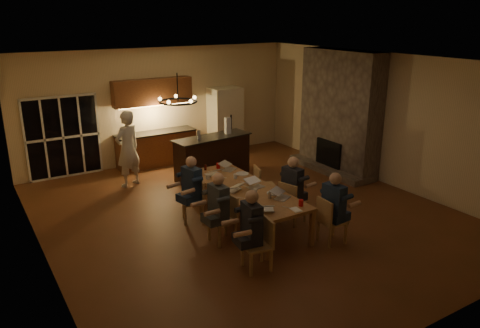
% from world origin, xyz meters
% --- Properties ---
extents(floor, '(9.00, 9.00, 0.00)m').
position_xyz_m(floor, '(0.00, 0.00, 0.00)').
color(floor, brown).
rests_on(floor, ground).
extents(back_wall, '(8.00, 0.04, 3.20)m').
position_xyz_m(back_wall, '(0.00, 4.52, 1.60)').
color(back_wall, beige).
rests_on(back_wall, ground).
extents(left_wall, '(0.04, 9.00, 3.20)m').
position_xyz_m(left_wall, '(-4.02, 0.00, 1.60)').
color(left_wall, beige).
rests_on(left_wall, ground).
extents(right_wall, '(0.04, 9.00, 3.20)m').
position_xyz_m(right_wall, '(4.02, 0.00, 1.60)').
color(right_wall, beige).
rests_on(right_wall, ground).
extents(ceiling, '(8.00, 9.00, 0.04)m').
position_xyz_m(ceiling, '(0.00, 0.00, 3.22)').
color(ceiling, white).
rests_on(ceiling, back_wall).
extents(french_doors, '(1.86, 0.08, 2.10)m').
position_xyz_m(french_doors, '(-2.70, 4.47, 1.05)').
color(french_doors, black).
rests_on(french_doors, ground).
extents(fireplace, '(0.58, 2.50, 3.20)m').
position_xyz_m(fireplace, '(3.70, 1.20, 1.60)').
color(fireplace, '#706258').
rests_on(fireplace, ground).
extents(kitchenette, '(2.24, 0.68, 2.40)m').
position_xyz_m(kitchenette, '(-0.30, 4.20, 1.20)').
color(kitchenette, brown).
rests_on(kitchenette, ground).
extents(refrigerator, '(0.90, 0.68, 2.00)m').
position_xyz_m(refrigerator, '(1.90, 4.15, 1.00)').
color(refrigerator, beige).
rests_on(refrigerator, ground).
extents(dining_table, '(1.10, 3.14, 0.75)m').
position_xyz_m(dining_table, '(-0.24, -0.35, 0.38)').
color(dining_table, '#AF7646').
rests_on(dining_table, ground).
extents(bar_island, '(2.15, 0.92, 1.08)m').
position_xyz_m(bar_island, '(0.54, 2.45, 0.54)').
color(bar_island, black).
rests_on(bar_island, ground).
extents(chair_left_near, '(0.50, 0.50, 0.89)m').
position_xyz_m(chair_left_near, '(-1.06, -2.01, 0.45)').
color(chair_left_near, '#A98154').
rests_on(chair_left_near, ground).
extents(chair_left_mid, '(0.46, 0.46, 0.89)m').
position_xyz_m(chair_left_mid, '(-1.06, -0.85, 0.45)').
color(chair_left_mid, '#A98154').
rests_on(chair_left_mid, ground).
extents(chair_left_far, '(0.56, 0.56, 0.89)m').
position_xyz_m(chair_left_far, '(-1.12, 0.25, 0.45)').
color(chair_left_far, '#A98154').
rests_on(chair_left_far, ground).
extents(chair_right_near, '(0.47, 0.47, 0.89)m').
position_xyz_m(chair_right_near, '(0.66, -1.94, 0.45)').
color(chair_right_near, '#A98154').
rests_on(chair_right_near, ground).
extents(chair_right_mid, '(0.55, 0.55, 0.89)m').
position_xyz_m(chair_right_mid, '(0.57, -0.87, 0.45)').
color(chair_right_mid, '#A98154').
rests_on(chair_right_mid, ground).
extents(chair_right_far, '(0.55, 0.55, 0.89)m').
position_xyz_m(chair_right_far, '(0.65, 0.21, 0.45)').
color(chair_right_far, '#A98154').
rests_on(chair_right_far, ground).
extents(person_left_near, '(0.67, 0.67, 1.38)m').
position_xyz_m(person_left_near, '(-1.10, -1.90, 0.69)').
color(person_left_near, '#262830').
rests_on(person_left_near, ground).
extents(person_right_near, '(0.66, 0.66, 1.38)m').
position_xyz_m(person_right_near, '(0.64, -1.96, 0.69)').
color(person_right_near, '#1F324E').
rests_on(person_right_near, ground).
extents(person_left_mid, '(0.62, 0.62, 1.38)m').
position_xyz_m(person_left_mid, '(-1.15, -0.88, 0.69)').
color(person_left_mid, '#3E4449').
rests_on(person_left_mid, ground).
extents(person_right_mid, '(0.69, 0.69, 1.38)m').
position_xyz_m(person_right_mid, '(0.60, -0.80, 0.69)').
color(person_right_mid, '#262830').
rests_on(person_right_mid, ground).
extents(person_left_far, '(0.71, 0.71, 1.38)m').
position_xyz_m(person_left_far, '(-1.11, 0.28, 0.69)').
color(person_left_far, '#1F324E').
rests_on(person_left_far, ground).
extents(standing_person, '(0.80, 0.67, 1.88)m').
position_xyz_m(standing_person, '(-1.52, 2.96, 0.94)').
color(standing_person, silver).
rests_on(standing_person, ground).
extents(chandelier, '(0.61, 0.61, 0.03)m').
position_xyz_m(chandelier, '(-1.91, -0.98, 2.75)').
color(chandelier, black).
rests_on(chandelier, ceiling).
extents(laptop_a, '(0.42, 0.40, 0.23)m').
position_xyz_m(laptop_a, '(-0.54, -1.46, 0.86)').
color(laptop_a, silver).
rests_on(laptop_a, dining_table).
extents(laptop_b, '(0.41, 0.40, 0.23)m').
position_xyz_m(laptop_b, '(0.06, -1.19, 0.86)').
color(laptop_b, silver).
rests_on(laptop_b, dining_table).
extents(laptop_c, '(0.41, 0.40, 0.23)m').
position_xyz_m(laptop_c, '(-0.52, -0.34, 0.86)').
color(laptop_c, silver).
rests_on(laptop_c, dining_table).
extents(laptop_d, '(0.36, 0.33, 0.23)m').
position_xyz_m(laptop_d, '(-0.04, -0.45, 0.86)').
color(laptop_d, silver).
rests_on(laptop_d, dining_table).
extents(laptop_e, '(0.33, 0.29, 0.23)m').
position_xyz_m(laptop_e, '(-0.40, 0.70, 0.86)').
color(laptop_e, silver).
rests_on(laptop_e, dining_table).
extents(laptop_f, '(0.42, 0.40, 0.23)m').
position_xyz_m(laptop_f, '(0.06, 0.78, 0.86)').
color(laptop_f, silver).
rests_on(laptop_f, dining_table).
extents(mug_front, '(0.08, 0.08, 0.10)m').
position_xyz_m(mug_front, '(-0.25, -0.72, 0.80)').
color(mug_front, silver).
rests_on(mug_front, dining_table).
extents(mug_mid, '(0.08, 0.08, 0.10)m').
position_xyz_m(mug_mid, '(-0.12, 0.23, 0.80)').
color(mug_mid, silver).
rests_on(mug_mid, dining_table).
extents(mug_back, '(0.09, 0.09, 0.10)m').
position_xyz_m(mug_back, '(-0.64, 0.50, 0.80)').
color(mug_back, silver).
rests_on(mug_back, dining_table).
extents(redcup_near, '(0.09, 0.09, 0.12)m').
position_xyz_m(redcup_near, '(0.13, -1.66, 0.81)').
color(redcup_near, red).
rests_on(redcup_near, dining_table).
extents(redcup_mid, '(0.10, 0.10, 0.12)m').
position_xyz_m(redcup_mid, '(-0.62, 0.07, 0.81)').
color(redcup_mid, red).
rests_on(redcup_mid, dining_table).
extents(redcup_far, '(0.09, 0.09, 0.12)m').
position_xyz_m(redcup_far, '(-0.09, 1.01, 0.81)').
color(redcup_far, red).
rests_on(redcup_far, dining_table).
extents(can_silver, '(0.06, 0.06, 0.12)m').
position_xyz_m(can_silver, '(-0.16, -1.08, 0.81)').
color(can_silver, '#B2B2B7').
rests_on(can_silver, dining_table).
extents(can_cola, '(0.06, 0.06, 0.12)m').
position_xyz_m(can_cola, '(-0.40, 1.06, 0.81)').
color(can_cola, '#3F0F0C').
rests_on(can_cola, dining_table).
extents(plate_near, '(0.26, 0.26, 0.02)m').
position_xyz_m(plate_near, '(0.06, -0.90, 0.76)').
color(plate_near, silver).
rests_on(plate_near, dining_table).
extents(plate_left, '(0.23, 0.23, 0.02)m').
position_xyz_m(plate_left, '(-0.59, -1.26, 0.76)').
color(plate_left, silver).
rests_on(plate_left, dining_table).
extents(plate_far, '(0.28, 0.28, 0.02)m').
position_xyz_m(plate_far, '(0.15, 0.39, 0.76)').
color(plate_far, silver).
rests_on(plate_far, dining_table).
extents(notepad, '(0.17, 0.23, 0.01)m').
position_xyz_m(notepad, '(-0.07, -1.76, 0.76)').
color(notepad, white).
rests_on(notepad, dining_table).
extents(bar_bottle, '(0.09, 0.09, 0.24)m').
position_xyz_m(bar_bottle, '(0.10, 2.34, 1.20)').
color(bar_bottle, '#99999E').
rests_on(bar_bottle, bar_island).
extents(bar_blender, '(0.15, 0.15, 0.43)m').
position_xyz_m(bar_blender, '(1.04, 2.52, 1.29)').
color(bar_blender, silver).
rests_on(bar_blender, bar_island).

